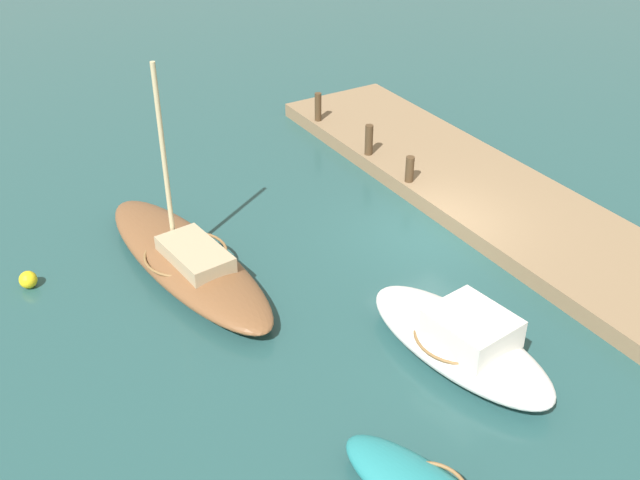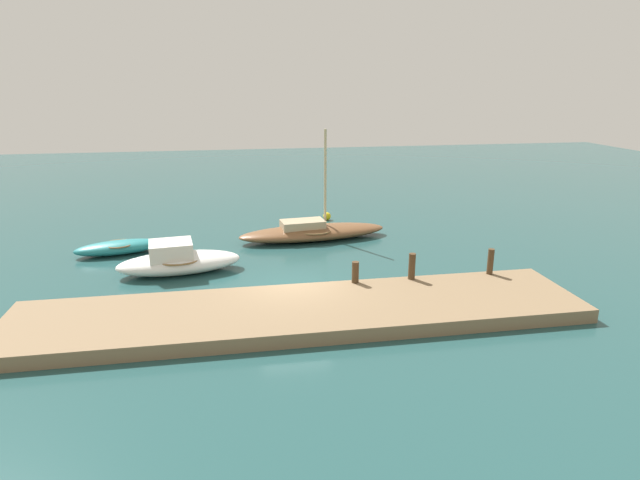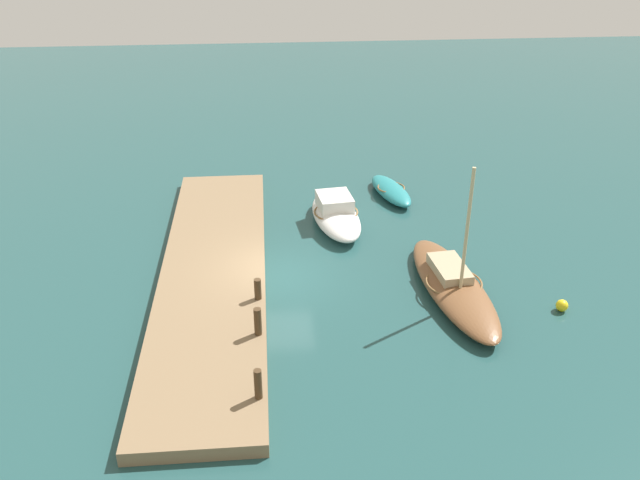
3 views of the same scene
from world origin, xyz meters
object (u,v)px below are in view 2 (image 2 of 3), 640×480
(sailboat_brown, at_px, (312,231))
(mooring_post_west, at_px, (355,272))
(motorboat_white, at_px, (178,261))
(mooring_post_mid_west, at_px, (412,266))
(marker_buoy, at_px, (327,216))
(mooring_post_mid_east, at_px, (490,261))
(rowboat_teal, at_px, (119,247))

(sailboat_brown, distance_m, mooring_post_west, 7.04)
(motorboat_white, bearing_deg, mooring_post_mid_west, -28.86)
(marker_buoy, bearing_deg, motorboat_white, -135.67)
(sailboat_brown, bearing_deg, mooring_post_mid_east, -57.80)
(sailboat_brown, bearing_deg, marker_buoy, 62.73)
(motorboat_white, bearing_deg, rowboat_teal, 126.05)
(sailboat_brown, bearing_deg, motorboat_white, -154.39)
(motorboat_white, bearing_deg, sailboat_brown, 24.45)
(sailboat_brown, relative_size, marker_buoy, 17.04)
(mooring_post_mid_east, relative_size, marker_buoy, 2.24)
(motorboat_white, height_order, rowboat_teal, motorboat_white)
(marker_buoy, bearing_deg, sailboat_brown, -111.39)
(sailboat_brown, xyz_separation_m, mooring_post_mid_east, (5.50, -7.01, 0.53))
(motorboat_white, distance_m, mooring_post_west, 7.19)
(motorboat_white, relative_size, rowboat_teal, 1.27)
(mooring_post_mid_west, height_order, marker_buoy, mooring_post_mid_west)
(mooring_post_mid_west, relative_size, marker_buoy, 2.23)
(mooring_post_mid_west, bearing_deg, motorboat_white, 158.17)
(mooring_post_mid_west, bearing_deg, mooring_post_mid_east, 0.00)
(motorboat_white, bearing_deg, mooring_post_west, -35.03)
(rowboat_teal, xyz_separation_m, mooring_post_mid_east, (14.18, -6.30, 0.63))
(rowboat_teal, distance_m, mooring_post_mid_east, 15.52)
(motorboat_white, xyz_separation_m, sailboat_brown, (5.95, 3.64, -0.11))
(rowboat_teal, height_order, marker_buoy, rowboat_teal)
(motorboat_white, relative_size, mooring_post_west, 6.45)
(rowboat_teal, height_order, mooring_post_mid_east, mooring_post_mid_east)
(mooring_post_west, xyz_separation_m, marker_buoy, (0.98, 10.53, -0.62))
(mooring_post_mid_east, bearing_deg, mooring_post_west, 180.00)
(mooring_post_mid_west, bearing_deg, mooring_post_west, 180.00)
(mooring_post_mid_east, bearing_deg, mooring_post_mid_west, 180.00)
(motorboat_white, relative_size, mooring_post_mid_east, 5.17)
(sailboat_brown, height_order, marker_buoy, sailboat_brown)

